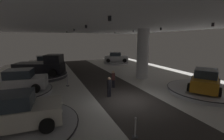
# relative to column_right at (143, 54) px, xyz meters

# --- Properties ---
(ground) EXTENTS (24.00, 44.00, 0.06)m
(ground) POSITION_rel_column_right_xyz_m (-4.59, -5.14, -2.77)
(ground) COLOR silver
(ceiling_with_spotlights) EXTENTS (24.00, 44.00, 0.39)m
(ceiling_with_spotlights) POSITION_rel_column_right_xyz_m (-4.59, -5.14, 2.80)
(ceiling_with_spotlights) COLOR silver
(column_right) EXTENTS (1.31, 1.31, 5.50)m
(column_right) POSITION_rel_column_right_xyz_m (0.00, 0.00, 0.00)
(column_right) COLOR silver
(column_right) RESTS_ON ground
(display_platform_deep_right) EXTENTS (4.51, 4.51, 0.34)m
(display_platform_deep_right) POSITION_rel_column_right_xyz_m (1.53, 10.37, -2.56)
(display_platform_deep_right) COLOR silver
(display_platform_deep_right) RESTS_ON ground
(display_car_deep_right) EXTENTS (4.56, 3.32, 1.71)m
(display_car_deep_right) POSITION_rel_column_right_xyz_m (1.50, 10.38, -1.64)
(display_car_deep_right) COLOR silver
(display_car_deep_right) RESTS_ON display_platform_deep_right
(display_platform_mid_left) EXTENTS (5.00, 5.00, 0.36)m
(display_platform_mid_left) POSITION_rel_column_right_xyz_m (-12.16, -0.48, -2.55)
(display_platform_mid_left) COLOR #B7B7BC
(display_platform_mid_left) RESTS_ON ground
(display_car_mid_left) EXTENTS (4.42, 2.72, 1.71)m
(display_car_mid_left) POSITION_rel_column_right_xyz_m (-12.13, -0.48, -1.63)
(display_car_mid_left) COLOR silver
(display_car_mid_left) RESTS_ON display_platform_mid_left
(display_platform_deep_left) EXTENTS (5.50, 5.50, 0.25)m
(display_platform_deep_left) POSITION_rel_column_right_xyz_m (-10.19, 10.44, -2.61)
(display_platform_deep_left) COLOR silver
(display_platform_deep_left) RESTS_ON ground
(display_car_deep_left) EXTENTS (4.38, 2.59, 1.71)m
(display_car_deep_left) POSITION_rel_column_right_xyz_m (-10.22, 10.44, -1.73)
(display_car_deep_left) COLOR silver
(display_car_deep_left) RESTS_ON display_platform_deep_left
(display_platform_near_right) EXTENTS (5.81, 5.81, 0.34)m
(display_platform_near_right) POSITION_rel_column_right_xyz_m (1.97, -6.15, -2.56)
(display_platform_near_right) COLOR #B7B7BC
(display_platform_near_right) RESTS_ON ground
(display_car_near_right) EXTENTS (4.50, 3.82, 1.71)m
(display_car_near_right) POSITION_rel_column_right_xyz_m (1.95, -6.17, -1.65)
(display_car_near_right) COLOR #B77519
(display_car_near_right) RESTS_ON display_platform_near_right
(display_platform_near_left) EXTENTS (5.85, 5.85, 0.23)m
(display_platform_near_left) POSITION_rel_column_right_xyz_m (-11.48, -6.15, -2.62)
(display_platform_near_left) COLOR #B7B7BC
(display_platform_near_left) RESTS_ON ground
(display_car_near_left) EXTENTS (4.35, 2.52, 1.71)m
(display_car_near_left) POSITION_rel_column_right_xyz_m (-11.51, -6.15, -1.75)
(display_car_near_left) COLOR silver
(display_car_near_left) RESTS_ON display_platform_near_left
(display_platform_far_left) EXTENTS (6.11, 6.11, 0.36)m
(display_platform_far_left) POSITION_rel_column_right_xyz_m (-10.72, 5.01, -2.55)
(display_platform_far_left) COLOR #333338
(display_platform_far_left) RESTS_ON ground
(pickup_truck_far_left) EXTENTS (5.70, 4.17, 2.30)m
(pickup_truck_far_left) POSITION_rel_column_right_xyz_m (-10.42, 4.89, -1.46)
(pickup_truck_far_left) COLOR black
(pickup_truck_far_left) RESTS_ON display_platform_far_left
(visitor_walking_near) EXTENTS (0.32, 0.32, 1.59)m
(visitor_walking_near) POSITION_rel_column_right_xyz_m (-4.48, -1.94, -1.84)
(visitor_walking_near) COLOR black
(visitor_walking_near) RESTS_ON ground
(visitor_walking_far) EXTENTS (0.32, 0.32, 1.59)m
(visitor_walking_far) POSITION_rel_column_right_xyz_m (-5.69, -3.87, -1.84)
(visitor_walking_far) COLOR black
(visitor_walking_far) RESTS_ON ground
(stanchion_a) EXTENTS (0.28, 0.28, 1.01)m
(stanchion_a) POSITION_rel_column_right_xyz_m (-8.29, 0.25, -2.38)
(stanchion_a) COLOR #333338
(stanchion_a) RESTS_ON ground
(stanchion_b) EXTENTS (0.28, 0.28, 1.01)m
(stanchion_b) POSITION_rel_column_right_xyz_m (-6.46, -8.87, -2.38)
(stanchion_b) COLOR #333338
(stanchion_b) RESTS_ON ground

